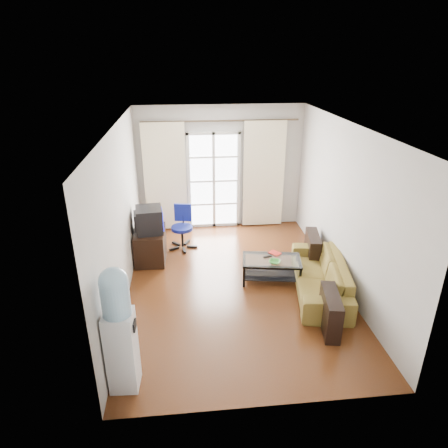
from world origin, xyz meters
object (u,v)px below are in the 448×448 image
at_px(tv_stand, 150,245).
at_px(sofa, 320,276).
at_px(crt_tv, 148,220).
at_px(coffee_table, 271,267).
at_px(task_chair, 183,235).
at_px(water_cooler, 119,328).

bearing_deg(tv_stand, sofa, -24.83).
relative_size(sofa, crt_tv, 3.71).
xyz_separation_m(coffee_table, tv_stand, (-2.14, 0.98, 0.04)).
height_order(task_chair, water_cooler, water_cooler).
xyz_separation_m(coffee_table, water_cooler, (-2.24, -2.19, 0.58)).
height_order(crt_tv, task_chair, crt_tv).
height_order(coffee_table, crt_tv, crt_tv).
bearing_deg(tv_stand, water_cooler, -90.61).
bearing_deg(sofa, crt_tv, -105.25).
bearing_deg(sofa, water_cooler, -48.96).
distance_m(crt_tv, task_chair, 0.99).
distance_m(coffee_table, water_cooler, 3.19).
relative_size(coffee_table, crt_tv, 1.92).
xyz_separation_m(tv_stand, water_cooler, (-0.11, -3.17, 0.54)).
distance_m(coffee_table, task_chair, 2.10).
bearing_deg(crt_tv, task_chair, 33.30).
height_order(coffee_table, water_cooler, water_cooler).
bearing_deg(sofa, coffee_table, -110.12).
xyz_separation_m(coffee_table, task_chair, (-1.52, 1.45, -0.00)).
bearing_deg(water_cooler, crt_tv, 91.55).
xyz_separation_m(task_chair, water_cooler, (-0.72, -3.65, 0.58)).
bearing_deg(sofa, tv_stand, -105.85).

